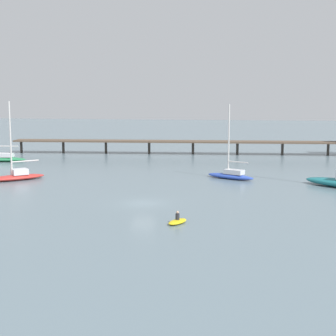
{
  "coord_description": "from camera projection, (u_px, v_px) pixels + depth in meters",
  "views": [
    {
      "loc": [
        11.07,
        -51.56,
        11.18
      ],
      "look_at": [
        0.0,
        16.51,
        1.5
      ],
      "focal_mm": 54.14,
      "sensor_mm": 36.0,
      "label": 1
    }
  ],
  "objects": [
    {
      "name": "pier",
      "position": [
        276.0,
        136.0,
        98.02
      ],
      "size": [
        71.6,
        9.9,
        6.85
      ],
      "color": "brown",
      "rests_on": "ground_plane"
    },
    {
      "name": "ground_plane",
      "position": [
        143.0,
        203.0,
        53.71
      ],
      "size": [
        400.0,
        400.0,
        0.0
      ],
      "primitive_type": "plane",
      "color": "slate"
    },
    {
      "name": "sailboat_green",
      "position": [
        0.0,
        158.0,
        88.65
      ],
      "size": [
        9.59,
        2.97,
        11.28
      ],
      "color": "#287F4C",
      "rests_on": "ground_plane"
    },
    {
      "name": "sailboat_red",
      "position": [
        16.0,
        175.0,
        68.62
      ],
      "size": [
        7.52,
        7.2,
        10.66
      ],
      "color": "red",
      "rests_on": "ground_plane"
    },
    {
      "name": "sailboat_blue",
      "position": [
        231.0,
        174.0,
        69.59
      ],
      "size": [
        7.11,
        4.94,
        10.25
      ],
      "color": "#2D4CB7",
      "rests_on": "ground_plane"
    },
    {
      "name": "dinghy_yellow",
      "position": [
        177.0,
        221.0,
        45.1
      ],
      "size": [
        2.01,
        2.67,
        1.14
      ],
      "color": "yellow",
      "rests_on": "ground_plane"
    }
  ]
}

